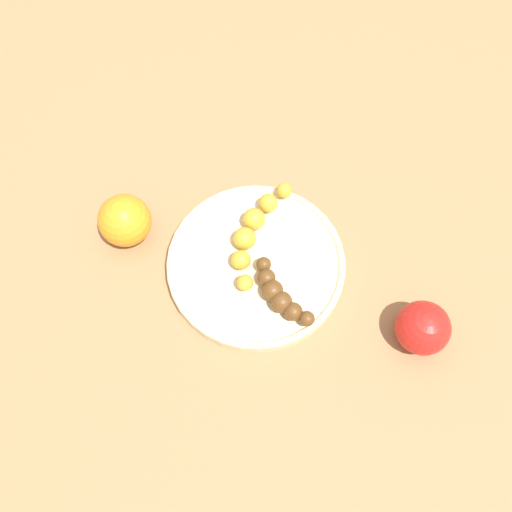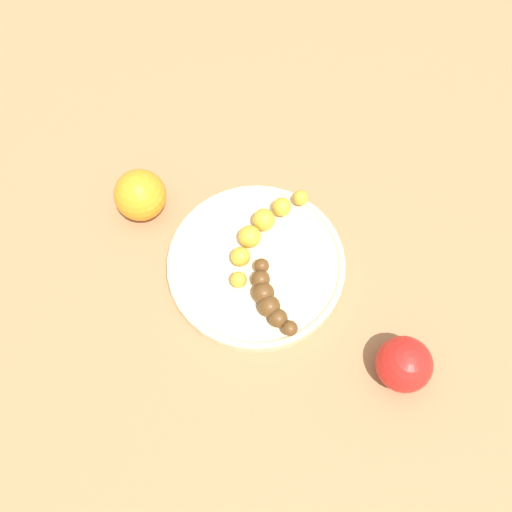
{
  "view_description": "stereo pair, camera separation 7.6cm",
  "coord_description": "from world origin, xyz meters",
  "px_view_note": "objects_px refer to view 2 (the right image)",
  "views": [
    {
      "loc": [
        0.12,
        -0.3,
        0.72
      ],
      "look_at": [
        0.0,
        0.0,
        0.04
      ],
      "focal_mm": 38.59,
      "sensor_mm": 36.0,
      "label": 1
    },
    {
      "loc": [
        0.18,
        -0.27,
        0.72
      ],
      "look_at": [
        0.0,
        0.0,
        0.04
      ],
      "focal_mm": 38.59,
      "sensor_mm": 36.0,
      "label": 2
    }
  ],
  "objects_px": {
    "banana_overripe": "(269,299)",
    "orange_fruit": "(140,195)",
    "fruit_bowl": "(256,264)",
    "banana_spotted": "(261,231)",
    "apple_red": "(404,364)"
  },
  "relations": [
    {
      "from": "fruit_bowl",
      "to": "banana_overripe",
      "type": "height_order",
      "value": "banana_overripe"
    },
    {
      "from": "banana_spotted",
      "to": "apple_red",
      "type": "height_order",
      "value": "apple_red"
    },
    {
      "from": "banana_overripe",
      "to": "orange_fruit",
      "type": "xyz_separation_m",
      "value": [
        -0.24,
        0.03,
        0.0
      ]
    },
    {
      "from": "fruit_bowl",
      "to": "banana_overripe",
      "type": "xyz_separation_m",
      "value": [
        0.05,
        -0.04,
        0.02
      ]
    },
    {
      "from": "fruit_bowl",
      "to": "apple_red",
      "type": "bearing_deg",
      "value": -4.29
    },
    {
      "from": "banana_overripe",
      "to": "orange_fruit",
      "type": "distance_m",
      "value": 0.24
    },
    {
      "from": "fruit_bowl",
      "to": "orange_fruit",
      "type": "bearing_deg",
      "value": -175.66
    },
    {
      "from": "fruit_bowl",
      "to": "banana_overripe",
      "type": "distance_m",
      "value": 0.07
    },
    {
      "from": "fruit_bowl",
      "to": "apple_red",
      "type": "relative_size",
      "value": 3.52
    },
    {
      "from": "fruit_bowl",
      "to": "orange_fruit",
      "type": "height_order",
      "value": "orange_fruit"
    },
    {
      "from": "orange_fruit",
      "to": "banana_overripe",
      "type": "bearing_deg",
      "value": -6.1
    },
    {
      "from": "fruit_bowl",
      "to": "banana_spotted",
      "type": "distance_m",
      "value": 0.05
    },
    {
      "from": "fruit_bowl",
      "to": "banana_spotted",
      "type": "xyz_separation_m",
      "value": [
        -0.02,
        0.04,
        0.02
      ]
    },
    {
      "from": "banana_spotted",
      "to": "orange_fruit",
      "type": "relative_size",
      "value": 2.37
    },
    {
      "from": "fruit_bowl",
      "to": "banana_overripe",
      "type": "bearing_deg",
      "value": -39.79
    }
  ]
}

